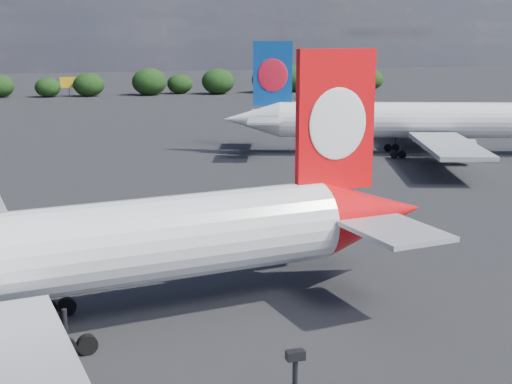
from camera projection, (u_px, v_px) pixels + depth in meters
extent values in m
plane|color=black|center=(16.00, 182.00, 87.08)|extent=(500.00, 500.00, 0.00)
cylinder|color=white|center=(14.00, 257.00, 40.82)|extent=(40.60, 10.62, 5.30)
cone|color=red|center=(372.00, 213.00, 50.74)|extent=(9.11, 6.38, 5.30)
cube|color=red|center=(336.00, 121.00, 47.97)|extent=(5.85, 1.30, 9.53)
ellipsoid|color=white|center=(338.00, 124.00, 47.73)|extent=(4.44, 0.80, 4.87)
ellipsoid|color=white|center=(333.00, 123.00, 48.29)|extent=(4.44, 0.80, 4.87)
cube|color=#A9ABB1|center=(396.00, 231.00, 44.62)|extent=(5.57, 6.94, 0.32)
cube|color=#A9ABB1|center=(306.00, 194.00, 54.95)|extent=(5.57, 6.94, 0.32)
cylinder|color=black|center=(65.00, 332.00, 39.68)|extent=(0.33, 0.33, 2.65)
cylinder|color=black|center=(66.00, 348.00, 39.90)|extent=(1.22, 0.63, 1.17)
cylinder|color=black|center=(87.00, 345.00, 40.37)|extent=(1.22, 0.63, 1.17)
cylinder|color=black|center=(47.00, 294.00, 45.31)|extent=(0.33, 0.33, 2.65)
cylinder|color=black|center=(48.00, 309.00, 45.53)|extent=(1.22, 0.63, 1.17)
cylinder|color=black|center=(67.00, 306.00, 46.01)|extent=(1.22, 0.63, 1.17)
cylinder|color=white|center=(414.00, 120.00, 105.32)|extent=(39.42, 17.93, 5.25)
cone|color=white|center=(251.00, 119.00, 106.13)|extent=(9.65, 7.69, 5.25)
cube|color=navy|center=(273.00, 74.00, 104.56)|extent=(5.63, 2.37, 9.45)
ellipsoid|color=red|center=(273.00, 75.00, 104.29)|extent=(4.24, 1.63, 4.83)
ellipsoid|color=red|center=(273.00, 75.00, 104.91)|extent=(4.24, 1.63, 4.83)
cube|color=#A9ABB1|center=(265.00, 121.00, 100.34)|extent=(6.51, 7.49, 0.31)
cube|color=#A9ABB1|center=(266.00, 112.00, 111.60)|extent=(6.51, 7.49, 0.31)
cube|color=#A9ABB1|center=(449.00, 145.00, 92.32)|extent=(13.28, 22.07, 0.58)
cube|color=#A9ABB1|center=(411.00, 120.00, 118.93)|extent=(13.28, 22.07, 0.58)
cylinder|color=#A9ABB1|center=(455.00, 149.00, 97.66)|extent=(5.88, 4.39, 2.83)
cube|color=#A9ABB1|center=(455.00, 144.00, 97.50)|extent=(2.29, 1.05, 1.26)
cylinder|color=#A9ABB1|center=(430.00, 133.00, 114.04)|extent=(5.88, 4.39, 2.83)
cube|color=#A9ABB1|center=(430.00, 128.00, 113.88)|extent=(2.29, 1.05, 1.26)
cylinder|color=black|center=(402.00, 148.00, 103.13)|extent=(0.37, 0.37, 2.62)
cylinder|color=black|center=(402.00, 155.00, 103.35)|extent=(1.25, 0.82, 1.15)
cylinder|color=black|center=(394.00, 154.00, 103.38)|extent=(1.25, 0.82, 1.15)
cylinder|color=black|center=(396.00, 141.00, 109.27)|extent=(0.37, 0.37, 2.62)
cylinder|color=black|center=(395.00, 148.00, 109.49)|extent=(1.25, 0.82, 1.15)
cylinder|color=black|center=(388.00, 148.00, 109.53)|extent=(1.25, 0.82, 1.15)
cube|color=black|center=(295.00, 355.00, 20.72)|extent=(0.55, 0.30, 0.28)
cube|color=gold|center=(69.00, 82.00, 203.48)|extent=(5.00, 0.30, 3.00)
cylinder|color=gray|center=(69.00, 92.00, 204.08)|extent=(0.30, 0.30, 2.50)
ellipsoid|color=black|center=(48.00, 87.00, 201.19)|extent=(7.20, 6.09, 5.54)
ellipsoid|color=black|center=(89.00, 85.00, 203.07)|extent=(8.83, 7.47, 6.80)
ellipsoid|color=black|center=(149.00, 82.00, 206.97)|extent=(10.21, 8.64, 7.85)
ellipsoid|color=black|center=(180.00, 84.00, 212.50)|extent=(7.65, 6.48, 5.89)
ellipsoid|color=black|center=(218.00, 81.00, 210.82)|extent=(9.82, 8.31, 7.56)
ellipsoid|color=black|center=(268.00, 80.00, 215.53)|extent=(10.18, 8.61, 7.83)
ellipsoid|color=black|center=(294.00, 79.00, 218.89)|extent=(10.62, 8.98, 8.17)
ellipsoid|color=black|center=(331.00, 81.00, 222.44)|extent=(8.20, 6.94, 6.31)
ellipsoid|color=black|center=(370.00, 79.00, 226.49)|extent=(8.59, 7.27, 6.61)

